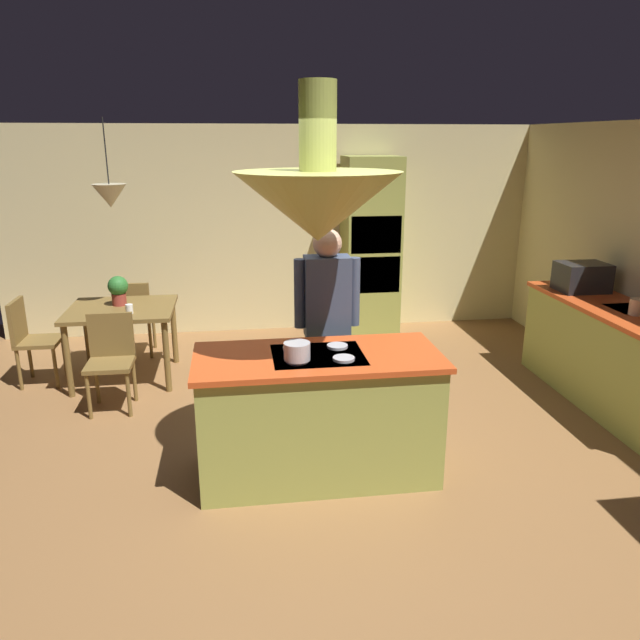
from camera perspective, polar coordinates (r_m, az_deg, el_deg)
ground at (r=4.80m, az=-0.52°, el=-12.95°), size 8.16×8.16×0.00m
wall_back at (r=7.68m, az=-3.98°, el=8.46°), size 6.80×0.10×2.55m
kitchen_island at (r=4.41m, az=-0.19°, el=-8.93°), size 1.74×0.79×0.95m
counter_run_right at (r=6.12m, az=26.07°, el=-3.13°), size 0.73×2.26×0.93m
oven_tower at (r=7.47m, az=4.78°, el=6.79°), size 0.66×0.62×2.19m
dining_table at (r=6.38m, az=-18.21°, el=0.26°), size 1.03×0.93×0.76m
person_at_island at (r=4.86m, az=0.67°, el=0.13°), size 0.53×0.23×1.72m
range_hood at (r=3.99m, az=-0.21°, el=11.05°), size 1.10×1.10×1.00m
pendant_light_over_table at (r=6.16m, az=-19.23°, el=11.04°), size 0.32×0.32×0.82m
chair_facing_island at (r=5.78m, az=-19.17°, el=-3.13°), size 0.40×0.40×0.87m
chair_by_back_wall at (r=7.07m, az=-17.19°, el=0.61°), size 0.40×0.40×0.87m
chair_at_corner at (r=6.64m, az=-25.70°, el=-1.35°), size 0.40×0.40×0.87m
potted_plant_on_table at (r=6.41m, az=-18.53°, el=2.80°), size 0.20×0.20×0.30m
cup_on_table at (r=6.10m, az=-17.58°, el=1.01°), size 0.07×0.07×0.09m
canister_tea at (r=5.83m, az=27.75°, el=1.10°), size 0.12×0.12×0.14m
microwave_on_counter at (r=6.51m, az=23.52°, el=3.75°), size 0.46×0.36×0.28m
cooking_pot_on_cooktop at (r=4.06m, az=-2.19°, el=-2.96°), size 0.18×0.18×0.12m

